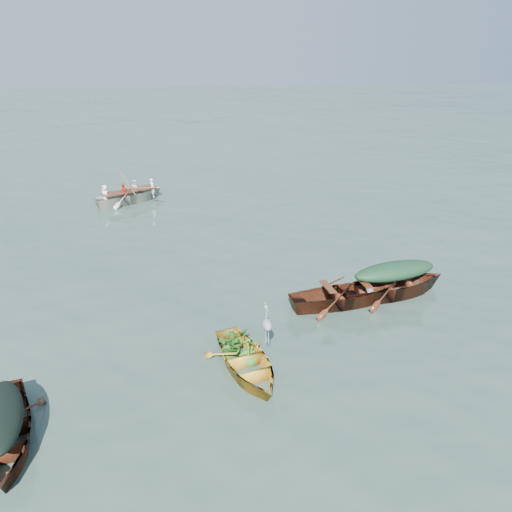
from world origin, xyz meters
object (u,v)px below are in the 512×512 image
at_px(dark_covered_boat, 8,444).
at_px(rowed_boat, 131,203).
at_px(green_tarp_boat, 392,296).
at_px(yellow_dinghy, 246,371).
at_px(heron, 267,331).
at_px(open_wooden_boat, 344,305).

height_order(dark_covered_boat, rowed_boat, rowed_boat).
xyz_separation_m(green_tarp_boat, rowed_boat, (-8.49, 10.48, 0.00)).
relative_size(yellow_dinghy, green_tarp_boat, 0.72).
bearing_deg(heron, dark_covered_boat, -176.37).
bearing_deg(green_tarp_boat, heron, 112.56).
bearing_deg(rowed_boat, heron, 167.56).
relative_size(dark_covered_boat, rowed_boat, 0.86).
xyz_separation_m(yellow_dinghy, green_tarp_boat, (4.79, 3.00, 0.00)).
relative_size(dark_covered_boat, heron, 4.27).
distance_m(open_wooden_boat, heron, 3.80).
bearing_deg(open_wooden_boat, yellow_dinghy, 122.89).
height_order(dark_covered_boat, open_wooden_boat, open_wooden_boat).
distance_m(yellow_dinghy, dark_covered_boat, 5.05).
distance_m(dark_covered_boat, rowed_boat, 15.08).
xyz_separation_m(rowed_boat, heron, (4.23, -13.29, 0.93)).
distance_m(rowed_boat, heron, 13.98).
distance_m(dark_covered_boat, open_wooden_boat, 9.08).
xyz_separation_m(dark_covered_boat, green_tarp_boat, (9.59, 4.56, 0.00)).
distance_m(yellow_dinghy, green_tarp_boat, 5.65).
xyz_separation_m(green_tarp_boat, heron, (-4.27, -2.81, 0.93)).
bearing_deg(green_tarp_boat, rowed_boat, 28.19).
relative_size(open_wooden_boat, rowed_boat, 1.00).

